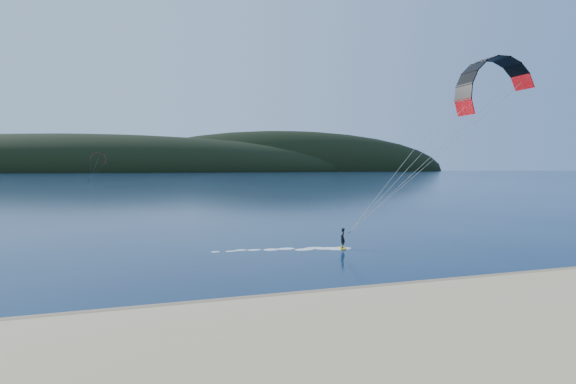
{
  "coord_description": "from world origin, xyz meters",
  "views": [
    {
      "loc": [
        -6.46,
        -16.6,
        6.47
      ],
      "look_at": [
        2.44,
        10.0,
        5.0
      ],
      "focal_mm": 29.09,
      "sensor_mm": 36.0,
      "label": 1
    }
  ],
  "objects": [
    {
      "name": "ground",
      "position": [
        0.0,
        0.0,
        0.0
      ],
      "size": [
        1800.0,
        1800.0,
        0.0
      ],
      "primitive_type": "plane",
      "color": "#071538",
      "rests_on": "ground"
    },
    {
      "name": "wet_sand",
      "position": [
        0.0,
        4.5,
        0.05
      ],
      "size": [
        220.0,
        2.5,
        0.1
      ],
      "color": "olive",
      "rests_on": "ground"
    },
    {
      "name": "headland",
      "position": [
        0.63,
        745.28,
        0.0
      ],
      "size": [
        1200.0,
        310.0,
        140.0
      ],
      "color": "black",
      "rests_on": "ground"
    },
    {
      "name": "kitesurfer_near",
      "position": [
        18.99,
        12.54,
        11.17
      ],
      "size": [
        24.44,
        7.72,
        15.7
      ],
      "color": "gold",
      "rests_on": "ground"
    },
    {
      "name": "kitesurfer_far",
      "position": [
        -20.84,
        206.72,
        9.76
      ],
      "size": [
        8.21,
        4.42,
        12.68
      ],
      "color": "gold",
      "rests_on": "ground"
    }
  ]
}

